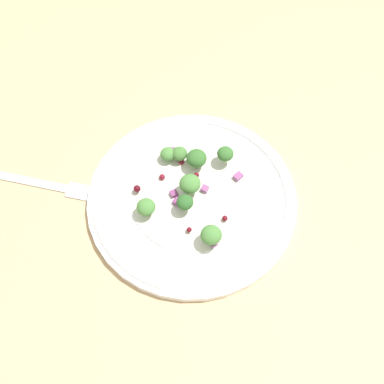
{
  "coord_description": "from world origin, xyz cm",
  "views": [
    {
      "loc": [
        -26.13,
        18.48,
        60.66
      ],
      "look_at": [
        2.91,
        2.05,
        2.7
      ],
      "focal_mm": 46.4,
      "sensor_mm": 36.0,
      "label": 1
    }
  ],
  "objects_px": {
    "plate": "(192,199)",
    "broccoli_floret_2": "(185,202)",
    "fork": "(37,183)",
    "broccoli_floret_0": "(168,154)",
    "broccoli_floret_1": "(146,207)"
  },
  "relations": [
    {
      "from": "broccoli_floret_1",
      "to": "fork",
      "type": "bearing_deg",
      "value": 41.65
    },
    {
      "from": "plate",
      "to": "broccoli_floret_2",
      "type": "relative_size",
      "value": 12.64
    },
    {
      "from": "plate",
      "to": "broccoli_floret_2",
      "type": "distance_m",
      "value": 0.03
    },
    {
      "from": "broccoli_floret_0",
      "to": "broccoli_floret_2",
      "type": "height_order",
      "value": "broccoli_floret_2"
    },
    {
      "from": "broccoli_floret_0",
      "to": "broccoli_floret_1",
      "type": "xyz_separation_m",
      "value": [
        -0.06,
        0.07,
        0.0
      ]
    },
    {
      "from": "plate",
      "to": "broccoli_floret_2",
      "type": "height_order",
      "value": "broccoli_floret_2"
    },
    {
      "from": "broccoli_floret_0",
      "to": "broccoli_floret_1",
      "type": "bearing_deg",
      "value": 133.68
    },
    {
      "from": "broccoli_floret_2",
      "to": "fork",
      "type": "xyz_separation_m",
      "value": [
        0.15,
        0.16,
        -0.03
      ]
    },
    {
      "from": "broccoli_floret_0",
      "to": "broccoli_floret_2",
      "type": "relative_size",
      "value": 0.96
    },
    {
      "from": "broccoli_floret_2",
      "to": "fork",
      "type": "height_order",
      "value": "broccoli_floret_2"
    },
    {
      "from": "broccoli_floret_0",
      "to": "broccoli_floret_2",
      "type": "distance_m",
      "value": 0.09
    },
    {
      "from": "broccoli_floret_0",
      "to": "fork",
      "type": "relative_size",
      "value": 0.15
    },
    {
      "from": "broccoli_floret_2",
      "to": "fork",
      "type": "distance_m",
      "value": 0.22
    },
    {
      "from": "broccoli_floret_0",
      "to": "broccoli_floret_2",
      "type": "xyz_separation_m",
      "value": [
        -0.08,
        0.02,
        0.01
      ]
    },
    {
      "from": "plate",
      "to": "broccoli_floret_1",
      "type": "height_order",
      "value": "broccoli_floret_1"
    }
  ]
}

